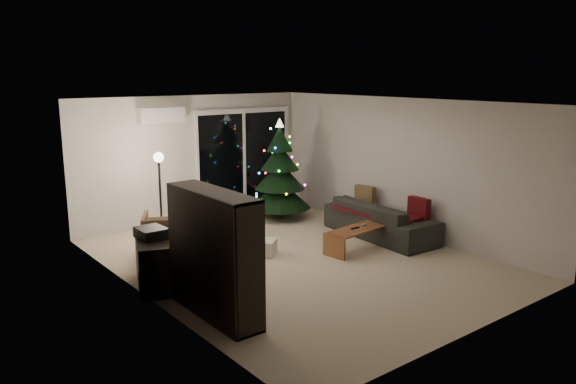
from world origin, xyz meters
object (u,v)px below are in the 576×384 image
sofa (381,219)px  coffee_table (361,239)px  armchair (168,234)px  christmas_tree (280,169)px  bookshelf (200,257)px  media_cabinet (153,262)px

sofa → coffee_table: sofa is taller
armchair → christmas_tree: (2.87, 0.74, 0.66)m
armchair → sofa: 3.79m
bookshelf → christmas_tree: bearing=59.6°
bookshelf → christmas_tree: 4.89m
christmas_tree → armchair: bearing=-165.5°
bookshelf → sofa: (4.30, 1.05, -0.46)m
christmas_tree → bookshelf: bearing=-138.6°
bookshelf → armchair: bookshelf is taller
bookshelf → sofa: 4.45m
media_cabinet → sofa: bearing=16.6°
bookshelf → armchair: bearing=90.6°
bookshelf → sofa: bookshelf is taller
bookshelf → christmas_tree: christmas_tree is taller
coffee_table → armchair: bearing=139.7°
media_cabinet → coffee_table: 3.51m
media_cabinet → coffee_table: size_ratio=0.87×
armchair → christmas_tree: 3.03m
media_cabinet → christmas_tree: bearing=47.8°
bookshelf → sofa: size_ratio=0.70×
media_cabinet → armchair: (0.79, 1.13, 0.01)m
bookshelf → christmas_tree: size_ratio=0.77×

